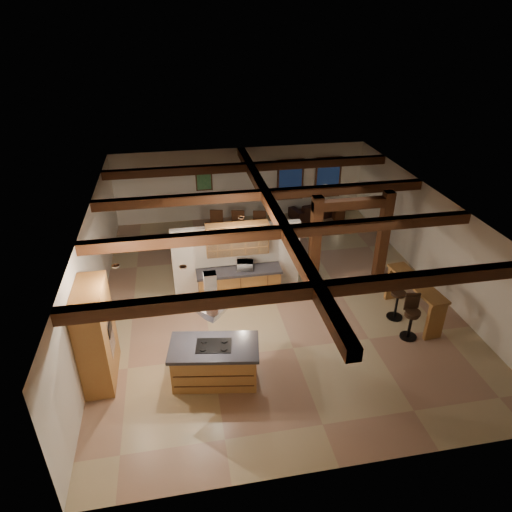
# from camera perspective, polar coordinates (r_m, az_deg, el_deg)

# --- Properties ---
(ground) EXTENTS (12.00, 12.00, 0.00)m
(ground) POSITION_cam_1_polar(r_m,az_deg,el_deg) (13.90, 2.09, -4.92)
(ground) COLOR tan
(ground) RESTS_ON ground
(room_walls) EXTENTS (12.00, 12.00, 12.00)m
(room_walls) POSITION_cam_1_polar(r_m,az_deg,el_deg) (12.99, 2.22, 1.62)
(room_walls) COLOR beige
(room_walls) RESTS_ON ground
(ceiling_beams) EXTENTS (10.00, 12.00, 0.28)m
(ceiling_beams) POSITION_cam_1_polar(r_m,az_deg,el_deg) (12.58, 2.31, 5.59)
(ceiling_beams) COLOR #39180E
(ceiling_beams) RESTS_ON room_walls
(timber_posts) EXTENTS (2.50, 0.30, 2.90)m
(timber_posts) POSITION_cam_1_polar(r_m,az_deg,el_deg) (14.13, 11.75, 3.28)
(timber_posts) COLOR #39180E
(timber_posts) RESTS_ON ground
(partition_wall) EXTENTS (3.80, 0.18, 2.20)m
(partition_wall) POSITION_cam_1_polar(r_m,az_deg,el_deg) (13.59, -2.40, -0.33)
(partition_wall) COLOR beige
(partition_wall) RESTS_ON ground
(pantry_cabinet) EXTENTS (0.67, 1.60, 2.40)m
(pantry_cabinet) POSITION_cam_1_polar(r_m,az_deg,el_deg) (11.04, -19.37, -9.28)
(pantry_cabinet) COLOR olive
(pantry_cabinet) RESTS_ON ground
(back_counter) EXTENTS (2.50, 0.66, 0.94)m
(back_counter) POSITION_cam_1_polar(r_m,az_deg,el_deg) (13.58, -2.11, -3.42)
(back_counter) COLOR olive
(back_counter) RESTS_ON ground
(upper_display_cabinet) EXTENTS (1.80, 0.36, 0.95)m
(upper_display_cabinet) POSITION_cam_1_polar(r_m,az_deg,el_deg) (13.08, -2.35, 2.14)
(upper_display_cabinet) COLOR olive
(upper_display_cabinet) RESTS_ON partition_wall
(range_hood) EXTENTS (1.10, 1.10, 1.40)m
(range_hood) POSITION_cam_1_polar(r_m,az_deg,el_deg) (10.02, -5.50, -7.65)
(range_hood) COLOR silver
(range_hood) RESTS_ON room_walls
(back_windows) EXTENTS (2.70, 0.07, 1.70)m
(back_windows) POSITION_cam_1_polar(r_m,az_deg,el_deg) (19.06, 6.67, 9.60)
(back_windows) COLOR #39180E
(back_windows) RESTS_ON room_walls
(framed_art) EXTENTS (0.65, 0.05, 0.85)m
(framed_art) POSITION_cam_1_polar(r_m,az_deg,el_deg) (18.26, -6.52, 9.40)
(framed_art) COLOR #39180E
(framed_art) RESTS_ON room_walls
(recessed_cans) EXTENTS (3.16, 2.46, 0.03)m
(recessed_cans) POSITION_cam_1_polar(r_m,az_deg,el_deg) (10.52, -8.96, 1.01)
(recessed_cans) COLOR silver
(recessed_cans) RESTS_ON room_walls
(kitchen_island) EXTENTS (2.17, 1.38, 1.01)m
(kitchen_island) POSITION_cam_1_polar(r_m,az_deg,el_deg) (10.82, -5.18, -13.09)
(kitchen_island) COLOR olive
(kitchen_island) RESTS_ON ground
(dining_table) EXTENTS (1.90, 1.45, 0.59)m
(dining_table) POSITION_cam_1_polar(r_m,az_deg,el_deg) (16.25, -2.39, 1.64)
(dining_table) COLOR #371C0D
(dining_table) RESTS_ON ground
(sofa) EXTENTS (2.42, 1.47, 0.66)m
(sofa) POSITION_cam_1_polar(r_m,az_deg,el_deg) (19.18, 7.64, 5.91)
(sofa) COLOR black
(sofa) RESTS_ON ground
(microwave) EXTENTS (0.52, 0.40, 0.26)m
(microwave) POSITION_cam_1_polar(r_m,az_deg,el_deg) (13.29, -1.36, -1.18)
(microwave) COLOR silver
(microwave) RESTS_ON back_counter
(bar_counter) EXTENTS (0.77, 2.23, 1.15)m
(bar_counter) POSITION_cam_1_polar(r_m,az_deg,el_deg) (13.30, 19.24, -4.45)
(bar_counter) COLOR olive
(bar_counter) RESTS_ON ground
(side_table) EXTENTS (0.42, 0.42, 0.51)m
(side_table) POSITION_cam_1_polar(r_m,az_deg,el_deg) (19.01, 10.26, 5.23)
(side_table) COLOR #39180E
(side_table) RESTS_ON ground
(table_lamp) EXTENTS (0.29, 0.29, 0.34)m
(table_lamp) POSITION_cam_1_polar(r_m,az_deg,el_deg) (18.82, 10.39, 6.61)
(table_lamp) COLOR black
(table_lamp) RESTS_ON side_table
(bar_stool_a) EXTENTS (0.44, 0.46, 1.26)m
(bar_stool_a) POSITION_cam_1_polar(r_m,az_deg,el_deg) (12.60, 18.85, -7.14)
(bar_stool_a) COLOR black
(bar_stool_a) RESTS_ON ground
(bar_stool_b) EXTENTS (0.42, 0.43, 1.17)m
(bar_stool_b) POSITION_cam_1_polar(r_m,az_deg,el_deg) (12.60, 18.74, -7.36)
(bar_stool_b) COLOR black
(bar_stool_b) RESTS_ON ground
(bar_stool_c) EXTENTS (0.47, 0.48, 1.28)m
(bar_stool_c) POSITION_cam_1_polar(r_m,az_deg,el_deg) (13.23, 17.26, -4.94)
(bar_stool_c) COLOR black
(bar_stool_c) RESTS_ON ground
(dining_chairs) EXTENTS (2.43, 2.43, 1.32)m
(dining_chairs) POSITION_cam_1_polar(r_m,az_deg,el_deg) (16.09, -2.41, 2.83)
(dining_chairs) COLOR #39180E
(dining_chairs) RESTS_ON ground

